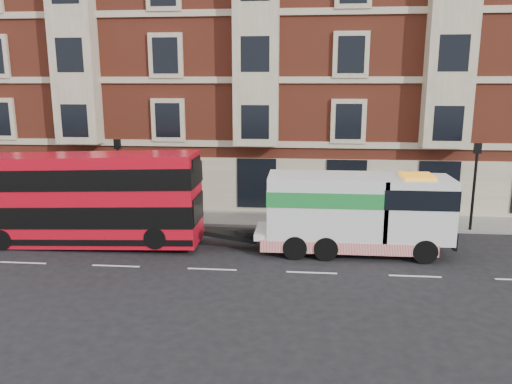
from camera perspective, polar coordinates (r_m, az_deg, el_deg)
ground at (r=20.42m, az=-5.05°, el=-8.79°), size 120.00×120.00×0.00m
sidewalk at (r=27.43m, az=-2.26°, el=-3.01°), size 90.00×3.00×0.15m
victorian_terrace at (r=33.95m, az=0.19°, el=16.98°), size 45.00×12.00×20.40m
lamp_post_west at (r=27.08m, az=-15.38°, el=1.99°), size 0.35×0.15×4.35m
lamp_post_east at (r=26.73m, az=23.71°, el=1.25°), size 0.35×0.15×4.35m
double_decker_bus at (r=23.99m, az=-18.95°, el=-0.62°), size 10.43×2.39×4.22m
tow_truck at (r=22.10m, az=10.99°, el=-2.29°), size 8.35×2.47×3.48m
pedestrian at (r=29.47m, az=-17.15°, el=-0.60°), size 0.67×0.49×1.72m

